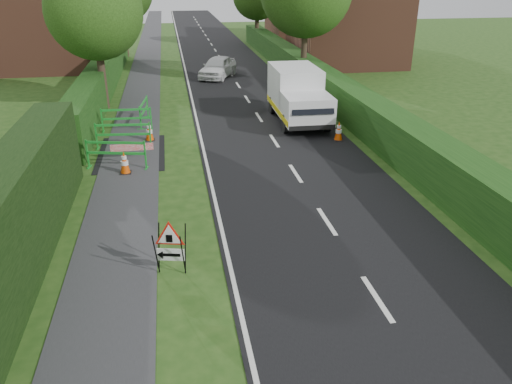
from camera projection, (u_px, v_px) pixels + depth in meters
ground at (268, 346)px, 9.03m from camera, size 120.00×120.00×0.00m
road_surface at (216, 52)px, 40.89m from camera, size 6.00×90.00×0.02m
footpath at (148, 54)px, 40.04m from camera, size 2.00×90.00×0.02m
hedge_west_far at (106, 90)px, 28.04m from camera, size 1.00×24.00×1.80m
hedge_east at (336, 108)px, 24.42m from camera, size 1.20×50.00×1.50m
house_west at (36, 24)px, 33.28m from camera, size 7.50×7.40×7.88m
house_east_a at (346, 21)px, 34.72m from camera, size 7.50×7.40×7.88m
house_east_b at (308, 7)px, 47.47m from camera, size 7.50×7.40×7.88m
tree_nw at (94, 11)px, 22.67m from camera, size 4.40×4.40×6.70m
triangle_sign at (168, 244)px, 10.87m from camera, size 0.91×0.91×1.10m
works_van at (298, 94)px, 21.95m from camera, size 2.08×5.05×2.28m
traffic_cone_0 at (339, 131)px, 19.71m from camera, size 0.38×0.38×0.79m
traffic_cone_1 at (327, 118)px, 21.43m from camera, size 0.38×0.38×0.79m
traffic_cone_2 at (309, 100)px, 24.25m from camera, size 0.38×0.38×0.79m
traffic_cone_3 at (124, 162)px, 16.50m from camera, size 0.38×0.38×0.79m
traffic_cone_4 at (149, 131)px, 19.67m from camera, size 0.38×0.38×0.79m
ped_barrier_0 at (116, 151)px, 16.83m from camera, size 2.09×0.81×1.00m
ped_barrier_1 at (123, 132)px, 18.73m from camera, size 2.08×0.55×1.00m
ped_barrier_2 at (126, 117)px, 20.73m from camera, size 2.07×0.43×1.00m
ped_barrier_3 at (144, 109)px, 21.83m from camera, size 0.60×2.09×1.00m
redwhite_plank at (133, 159)px, 17.90m from camera, size 1.50×0.04×0.25m
hatchback_car at (218, 67)px, 31.08m from camera, size 2.99×4.13×1.31m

